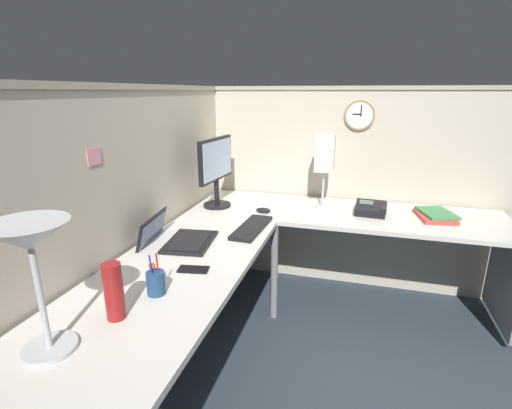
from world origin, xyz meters
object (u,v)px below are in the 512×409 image
(thermos_flask, at_px, (114,292))
(book_stack, at_px, (436,215))
(keyboard, at_px, (252,228))
(computer_mouse, at_px, (263,210))
(monitor, at_px, (216,167))
(pen_cup, at_px, (156,282))
(wall_clock, at_px, (359,115))
(laptop, at_px, (173,238))
(desk_lamp_dome, at_px, (31,248))
(office_phone, at_px, (372,209))
(desk_lamp_paper, at_px, (325,155))
(cell_phone, at_px, (194,269))

(thermos_flask, relative_size, book_stack, 0.68)
(keyboard, xyz_separation_m, computer_mouse, (0.34, 0.02, 0.01))
(monitor, height_order, thermos_flask, monitor)
(pen_cup, bearing_deg, wall_clock, -23.79)
(monitor, height_order, laptop, monitor)
(computer_mouse, bearing_deg, laptop, 151.80)
(wall_clock, bearing_deg, desk_lamp_dome, 156.84)
(book_stack, bearing_deg, wall_clock, 59.02)
(computer_mouse, height_order, office_phone, office_phone)
(computer_mouse, relative_size, desk_lamp_paper, 0.20)
(office_phone, bearing_deg, desk_lamp_paper, 78.98)
(keyboard, relative_size, desk_lamp_dome, 0.97)
(monitor, distance_m, desk_lamp_dome, 1.63)
(monitor, distance_m, desk_lamp_paper, 0.77)
(wall_clock, bearing_deg, thermos_flask, 157.00)
(laptop, bearing_deg, cell_phone, -138.29)
(laptop, bearing_deg, pen_cup, -159.47)
(keyboard, height_order, thermos_flask, thermos_flask)
(cell_phone, distance_m, desk_lamp_paper, 1.32)
(keyboard, distance_m, desk_lamp_dome, 1.33)
(monitor, bearing_deg, keyboard, -135.68)
(cell_phone, distance_m, thermos_flask, 0.46)
(thermos_flask, relative_size, desk_lamp_paper, 0.42)
(computer_mouse, distance_m, desk_lamp_dome, 1.65)
(keyboard, distance_m, computer_mouse, 0.34)
(monitor, distance_m, pen_cup, 1.26)
(laptop, height_order, wall_clock, wall_clock)
(keyboard, bearing_deg, computer_mouse, 5.59)
(computer_mouse, bearing_deg, book_stack, -80.21)
(monitor, xyz_separation_m, book_stack, (0.15, -1.50, -0.27))
(computer_mouse, bearing_deg, cell_phone, 174.12)
(wall_clock, bearing_deg, office_phone, -159.67)
(pen_cup, relative_size, desk_lamp_paper, 0.34)
(laptop, height_order, computer_mouse, laptop)
(laptop, relative_size, cell_phone, 2.92)
(keyboard, xyz_separation_m, cell_phone, (-0.60, 0.11, -0.01))
(keyboard, relative_size, cell_phone, 2.99)
(laptop, distance_m, thermos_flask, 0.73)
(office_phone, relative_size, book_stack, 0.68)
(laptop, distance_m, desk_lamp_dome, 0.99)
(keyboard, distance_m, wall_clock, 1.21)
(laptop, height_order, cell_phone, laptop)
(cell_phone, bearing_deg, thermos_flask, 155.38)
(thermos_flask, bearing_deg, laptop, 11.11)
(laptop, height_order, thermos_flask, thermos_flask)
(computer_mouse, relative_size, office_phone, 0.48)
(monitor, distance_m, office_phone, 1.12)
(pen_cup, relative_size, thermos_flask, 0.82)
(book_stack, xyz_separation_m, wall_clock, (0.33, 0.54, 0.62))
(monitor, height_order, keyboard, monitor)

